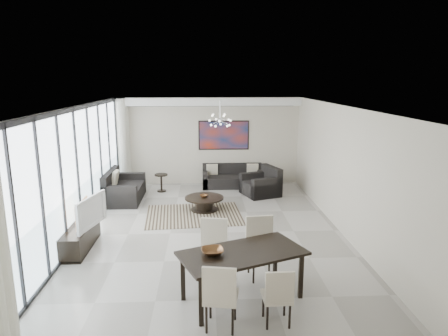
{
  "coord_description": "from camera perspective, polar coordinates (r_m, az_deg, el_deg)",
  "views": [
    {
      "loc": [
        -0.14,
        -8.69,
        3.49
      ],
      "look_at": [
        0.35,
        1.28,
        1.25
      ],
      "focal_mm": 32.0,
      "sensor_mm": 36.0,
      "label": 1
    }
  ],
  "objects": [
    {
      "name": "bowl_coffee",
      "position": [
        10.77,
        -2.91,
        -4.03
      ],
      "size": [
        0.25,
        0.25,
        0.07
      ],
      "primitive_type": "imported",
      "rotation": [
        0.0,
        0.0,
        0.19
      ],
      "color": "brown",
      "rests_on": "coffee_table"
    },
    {
      "name": "window_wall",
      "position": [
        9.33,
        -19.66,
        -0.62
      ],
      "size": [
        0.37,
        8.95,
        2.9
      ],
      "color": "silver",
      "rests_on": "floor"
    },
    {
      "name": "room_shell",
      "position": [
        8.95,
        1.12,
        -0.53
      ],
      "size": [
        6.0,
        9.0,
        2.9
      ],
      "color": "#A8A39B",
      "rests_on": "ground"
    },
    {
      "name": "painting",
      "position": [
        13.31,
        -0.03,
        4.7
      ],
      "size": [
        1.68,
        0.04,
        0.98
      ],
      "primitive_type": "cube",
      "color": "#A42D16",
      "rests_on": "room_shell"
    },
    {
      "name": "dining_chair_ne",
      "position": [
        7.3,
        5.26,
        -10.5
      ],
      "size": [
        0.55,
        0.55,
        1.08
      ],
      "color": "beige",
      "rests_on": "floor"
    },
    {
      "name": "bowl_dining",
      "position": [
        6.35,
        -1.68,
        -11.83
      ],
      "size": [
        0.39,
        0.39,
        0.09
      ],
      "primitive_type": "imported",
      "rotation": [
        0.0,
        0.0,
        0.12
      ],
      "color": "brown",
      "rests_on": "dining_table"
    },
    {
      "name": "dining_table",
      "position": [
        6.48,
        2.65,
        -12.56
      ],
      "size": [
        2.18,
        1.66,
        0.81
      ],
      "color": "black",
      "rests_on": "floor"
    },
    {
      "name": "coffee_table",
      "position": [
        10.85,
        -2.83,
        -4.98
      ],
      "size": [
        1.05,
        1.05,
        0.37
      ],
      "color": "black",
      "rests_on": "floor"
    },
    {
      "name": "rug",
      "position": [
        10.54,
        -4.32,
        -6.68
      ],
      "size": [
        2.59,
        2.07,
        0.01
      ],
      "primitive_type": "cube",
      "rotation": [
        0.0,
        0.0,
        0.08
      ],
      "color": "black",
      "rests_on": "floor"
    },
    {
      "name": "tv_console",
      "position": [
        8.99,
        -19.81,
        -9.33
      ],
      "size": [
        0.43,
        1.53,
        0.48
      ],
      "primitive_type": "cube",
      "color": "black",
      "rests_on": "floor"
    },
    {
      "name": "dining_chair_se",
      "position": [
        5.98,
        7.74,
        -17.37
      ],
      "size": [
        0.42,
        0.42,
        0.89
      ],
      "color": "beige",
      "rests_on": "floor"
    },
    {
      "name": "chandelier",
      "position": [
        11.26,
        -0.56,
        6.84
      ],
      "size": [
        0.66,
        0.66,
        0.71
      ],
      "color": "silver",
      "rests_on": "room_shell"
    },
    {
      "name": "side_table",
      "position": [
        12.72,
        -8.95,
        -1.67
      ],
      "size": [
        0.41,
        0.41,
        0.56
      ],
      "color": "black",
      "rests_on": "floor"
    },
    {
      "name": "sofa_main",
      "position": [
        13.2,
        1.24,
        -1.6
      ],
      "size": [
        1.98,
        0.81,
        0.72
      ],
      "color": "black",
      "rests_on": "floor"
    },
    {
      "name": "armchair",
      "position": [
        12.28,
        5.39,
        -2.49
      ],
      "size": [
        1.26,
        1.29,
        0.86
      ],
      "color": "black",
      "rests_on": "floor"
    },
    {
      "name": "dining_chair_nw",
      "position": [
        7.26,
        -1.54,
        -10.77
      ],
      "size": [
        0.56,
        0.56,
        1.05
      ],
      "color": "beige",
      "rests_on": "floor"
    },
    {
      "name": "dining_chair_sw",
      "position": [
        5.8,
        -0.55,
        -17.41
      ],
      "size": [
        0.54,
        0.54,
        1.02
      ],
      "color": "beige",
      "rests_on": "floor"
    },
    {
      "name": "soffit",
      "position": [
        13.01,
        -2.23,
        9.46
      ],
      "size": [
        5.98,
        0.4,
        0.26
      ],
      "primitive_type": "cube",
      "color": "white",
      "rests_on": "room_shell"
    },
    {
      "name": "loveseat",
      "position": [
        12.05,
        -14.27,
        -3.11
      ],
      "size": [
        0.99,
        1.76,
        0.88
      ],
      "color": "black",
      "rests_on": "floor"
    },
    {
      "name": "television",
      "position": [
        8.78,
        -19.04,
        -5.88
      ],
      "size": [
        0.41,
        1.13,
        0.65
      ],
      "primitive_type": "imported",
      "rotation": [
        0.0,
        0.0,
        1.33
      ],
      "color": "gray",
      "rests_on": "tv_console"
    }
  ]
}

